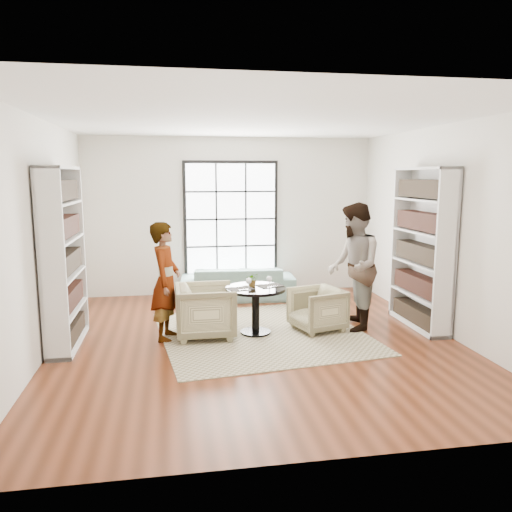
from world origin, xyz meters
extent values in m
plane|color=brown|center=(0.00, 0.00, 0.00)|extent=(6.00, 6.00, 0.00)
plane|color=silver|center=(0.00, 3.00, 1.50)|extent=(5.50, 0.00, 5.50)
plane|color=silver|center=(-2.75, 0.00, 1.50)|extent=(0.00, 6.00, 6.00)
plane|color=silver|center=(2.75, 0.00, 1.50)|extent=(0.00, 6.00, 6.00)
plane|color=silver|center=(0.00, -3.00, 1.50)|extent=(5.50, 0.00, 5.50)
plane|color=white|center=(0.00, 0.00, 3.00)|extent=(6.00, 6.00, 0.00)
cube|color=black|center=(0.00, 2.98, 1.45)|extent=(1.82, 0.06, 2.22)
cube|color=white|center=(0.00, 2.94, 1.45)|extent=(1.70, 0.02, 2.10)
cube|color=tan|center=(0.13, 0.32, 0.01)|extent=(3.19, 3.19, 0.01)
cylinder|color=black|center=(0.04, 0.32, 0.02)|extent=(0.44, 0.44, 0.04)
cylinder|color=black|center=(0.04, 0.32, 0.34)|extent=(0.11, 0.11, 0.61)
cylinder|color=black|center=(0.04, 0.32, 0.67)|extent=(0.86, 0.86, 0.04)
imported|color=gray|center=(0.06, 2.45, 0.30)|extent=(2.14, 0.96, 0.61)
imported|color=tan|center=(-0.68, 0.31, 0.38)|extent=(0.84, 0.81, 0.76)
imported|color=tan|center=(0.96, 0.34, 0.32)|extent=(0.86, 0.85, 0.64)
imported|color=gray|center=(-1.23, 0.31, 0.83)|extent=(0.51, 0.67, 1.65)
imported|color=gray|center=(1.51, 0.34, 0.95)|extent=(0.89, 1.05, 1.89)
cube|color=black|center=(-0.19, 0.26, 0.70)|extent=(0.40, 0.35, 0.01)
cube|color=black|center=(0.25, 0.38, 0.70)|extent=(0.40, 0.35, 0.01)
cylinder|color=silver|center=(-0.09, 0.15, 0.70)|extent=(0.06, 0.06, 0.01)
cylinder|color=silver|center=(-0.09, 0.15, 0.75)|extent=(0.01, 0.01, 0.10)
sphere|color=maroon|center=(-0.09, 0.15, 0.83)|extent=(0.08, 0.08, 0.08)
ellipsoid|color=white|center=(-0.09, 0.15, 0.83)|extent=(0.08, 0.08, 0.09)
cylinder|color=silver|center=(0.22, 0.26, 0.70)|extent=(0.06, 0.06, 0.01)
cylinder|color=silver|center=(0.22, 0.26, 0.74)|extent=(0.01, 0.01, 0.10)
sphere|color=maroon|center=(0.22, 0.26, 0.82)|extent=(0.07, 0.07, 0.07)
ellipsoid|color=white|center=(0.22, 0.26, 0.82)|extent=(0.08, 0.08, 0.09)
imported|color=gray|center=(0.00, 0.38, 0.79)|extent=(0.20, 0.18, 0.20)
camera|label=1|loc=(-1.13, -6.57, 2.28)|focal=35.00mm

